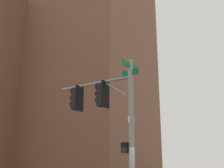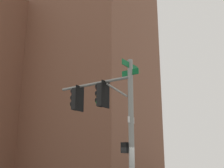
% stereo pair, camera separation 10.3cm
% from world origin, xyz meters
% --- Properties ---
extents(signal_pole_assembly, '(4.09, 1.24, 6.06)m').
position_xyz_m(signal_pole_assembly, '(-1.48, -0.09, 4.05)').
color(signal_pole_assembly, gray).
rests_on(signal_pole_assembly, ground_plane).
extents(building_brick_nearside, '(21.93, 19.61, 52.58)m').
position_xyz_m(building_brick_nearside, '(-26.71, 34.16, 26.29)').
color(building_brick_nearside, brown).
rests_on(building_brick_nearside, ground_plane).
extents(building_glass_tower, '(27.43, 22.27, 61.09)m').
position_xyz_m(building_glass_tower, '(-38.20, 40.11, 30.54)').
color(building_glass_tower, '#9EC6C1').
rests_on(building_glass_tower, ground_plane).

